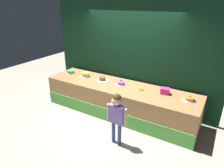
% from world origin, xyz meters
% --- Properties ---
extents(ground_plane, '(12.00, 12.00, 0.00)m').
position_xyz_m(ground_plane, '(0.00, 0.00, 0.00)').
color(ground_plane, '#BCB29E').
extents(stage_platform, '(3.94, 1.02, 0.76)m').
position_xyz_m(stage_platform, '(0.00, 0.50, 0.38)').
color(stage_platform, '#B27F4C').
rests_on(stage_platform, ground_plane).
extents(curtain_backdrop, '(4.65, 0.08, 2.74)m').
position_xyz_m(curtain_backdrop, '(0.00, 1.10, 1.37)').
color(curtain_backdrop, '#113823').
rests_on(curtain_backdrop, ground_plane).
extents(child_figure, '(0.43, 0.20, 1.13)m').
position_xyz_m(child_figure, '(0.55, -0.58, 0.73)').
color(child_figure, '#3F4C8C').
rests_on(child_figure, ground_plane).
extents(pink_box, '(0.23, 0.20, 0.14)m').
position_xyz_m(pink_box, '(1.12, 0.65, 0.83)').
color(pink_box, '#EA358C').
rests_on(pink_box, stage_platform).
extents(donut, '(0.13, 0.13, 0.03)m').
position_xyz_m(donut, '(0.56, 0.56, 0.78)').
color(donut, '#F2BF4C').
rests_on(donut, stage_platform).
extents(cake_far_left, '(0.27, 0.27, 0.14)m').
position_xyz_m(cake_far_left, '(-1.67, 0.59, 0.80)').
color(cake_far_left, silver).
rests_on(cake_far_left, stage_platform).
extents(cake_left, '(0.33, 0.33, 0.11)m').
position_xyz_m(cake_left, '(-1.12, 0.58, 0.81)').
color(cake_left, white).
rests_on(cake_left, stage_platform).
extents(cake_center, '(0.35, 0.35, 0.13)m').
position_xyz_m(cake_center, '(-0.56, 0.59, 0.80)').
color(cake_center, silver).
rests_on(cake_center, stage_platform).
extents(cake_right, '(0.26, 0.26, 0.13)m').
position_xyz_m(cake_right, '(0.00, 0.59, 0.80)').
color(cake_right, white).
rests_on(cake_right, stage_platform).
extents(cake_far_right, '(0.29, 0.29, 0.11)m').
position_xyz_m(cake_far_right, '(1.67, 0.59, 0.80)').
color(cake_far_right, silver).
rests_on(cake_far_right, stage_platform).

